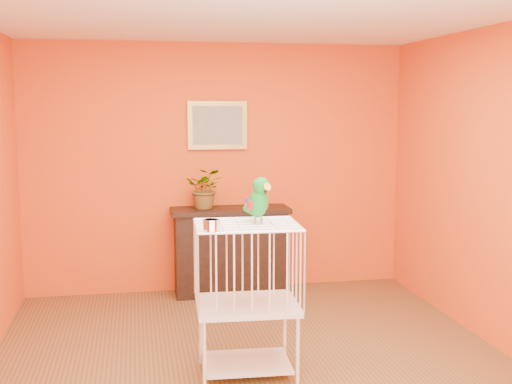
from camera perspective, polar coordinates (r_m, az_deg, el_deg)
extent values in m
plane|color=brown|center=(4.92, 0.13, -15.72)|extent=(4.50, 4.50, 0.00)
plane|color=#DE4614|center=(6.77, -3.45, 2.14)|extent=(4.00, 0.00, 4.00)
plane|color=#DE4614|center=(2.43, 10.25, -8.08)|extent=(4.00, 0.00, 4.00)
plane|color=white|center=(4.56, 0.14, 15.83)|extent=(4.50, 4.50, 0.00)
cube|color=black|center=(6.72, -2.29, -5.44)|extent=(1.14, 0.38, 0.86)
cube|color=black|center=(6.63, -2.31, -1.63)|extent=(1.22, 0.44, 0.05)
cube|color=black|center=(6.55, -2.07, -5.77)|extent=(0.80, 0.02, 0.43)
cube|color=maroon|center=(6.66, -4.26, -6.40)|extent=(0.05, 0.17, 0.27)
cube|color=#314D26|center=(6.67, -3.61, -6.37)|extent=(0.05, 0.17, 0.27)
cube|color=maroon|center=(6.68, -2.87, -6.35)|extent=(0.05, 0.17, 0.27)
cube|color=#314D26|center=(6.70, -2.06, -6.31)|extent=(0.05, 0.17, 0.27)
cube|color=maroon|center=(6.71, -1.25, -6.28)|extent=(0.05, 0.17, 0.27)
imported|color=#26722D|center=(6.58, -4.53, -0.07)|extent=(0.47, 0.50, 0.33)
cube|color=#B0973E|center=(6.71, -3.45, 5.94)|extent=(0.62, 0.03, 0.50)
cube|color=gray|center=(6.69, -3.43, 5.94)|extent=(0.52, 0.01, 0.40)
cube|color=white|center=(4.85, -0.79, -14.92)|extent=(0.64, 0.50, 0.02)
cube|color=white|center=(4.70, -0.80, -10.02)|extent=(0.75, 0.59, 0.04)
cube|color=white|center=(4.56, -0.82, -2.94)|extent=(0.75, 0.59, 0.01)
cylinder|color=white|center=(4.53, -4.62, -14.41)|extent=(0.03, 0.03, 0.50)
cylinder|color=white|center=(4.61, 3.74, -14.01)|extent=(0.03, 0.03, 0.50)
cylinder|color=white|center=(5.00, -4.95, -12.25)|extent=(0.03, 0.03, 0.50)
cylinder|color=white|center=(5.07, 2.59, -11.94)|extent=(0.03, 0.03, 0.50)
cylinder|color=silver|center=(4.30, -4.00, -2.94)|extent=(0.11, 0.11, 0.08)
cylinder|color=#59544C|center=(4.57, -0.08, -2.57)|extent=(0.02, 0.02, 0.05)
cylinder|color=#59544C|center=(4.60, 0.49, -2.51)|extent=(0.02, 0.02, 0.05)
ellipsoid|color=#0D8227|center=(4.56, 0.21, -0.98)|extent=(0.19, 0.22, 0.24)
ellipsoid|color=#0D8227|center=(4.51, 0.46, 0.58)|extent=(0.16, 0.16, 0.12)
cone|color=orange|center=(4.47, 0.85, 0.34)|extent=(0.08, 0.09, 0.08)
cone|color=black|center=(4.48, 0.75, 0.09)|extent=(0.04, 0.04, 0.03)
sphere|color=black|center=(4.47, 0.16, 0.69)|extent=(0.02, 0.02, 0.02)
sphere|color=black|center=(4.51, 1.05, 0.75)|extent=(0.02, 0.02, 0.02)
ellipsoid|color=#A50C0C|center=(4.54, -0.58, -1.16)|extent=(0.05, 0.08, 0.08)
ellipsoid|color=navy|center=(4.61, 0.85, -1.03)|extent=(0.05, 0.08, 0.08)
cone|color=#0D8227|center=(4.64, -0.32, -1.83)|extent=(0.13, 0.18, 0.13)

